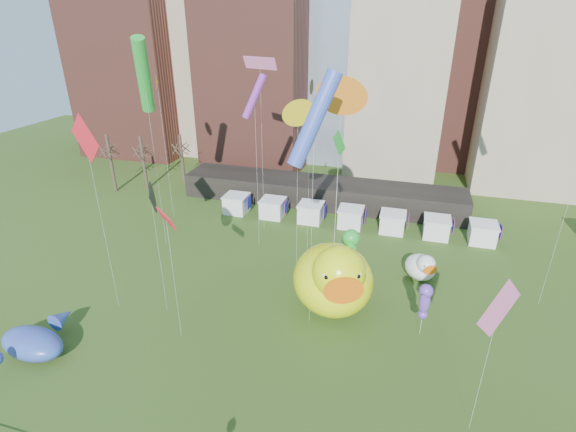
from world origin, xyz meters
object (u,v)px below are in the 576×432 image
(big_duck, at_px, (334,278))
(seahorse_purple, at_px, (425,299))
(seahorse_green, at_px, (350,249))
(whale_inflatable, at_px, (34,341))
(small_duck, at_px, (421,266))

(big_duck, distance_m, seahorse_purple, 7.54)
(big_duck, distance_m, seahorse_green, 3.47)
(seahorse_green, xyz_separation_m, whale_inflatable, (-21.65, -14.73, -3.47))
(whale_inflatable, bearing_deg, seahorse_green, 39.99)
(small_duck, xyz_separation_m, seahorse_purple, (0.10, -8.56, 2.12))
(small_duck, bearing_deg, seahorse_green, -171.41)
(seahorse_green, xyz_separation_m, seahorse_purple, (6.61, -4.40, -1.07))
(big_duck, relative_size, whale_inflatable, 1.47)
(small_duck, xyz_separation_m, whale_inflatable, (-28.15, -18.90, -0.29))
(whale_inflatable, bearing_deg, seahorse_purple, 25.84)
(seahorse_purple, distance_m, whale_inflatable, 30.18)
(seahorse_purple, bearing_deg, small_duck, 102.90)
(seahorse_purple, height_order, whale_inflatable, seahorse_purple)
(seahorse_purple, relative_size, whale_inflatable, 0.68)
(small_duck, relative_size, whale_inflatable, 0.61)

